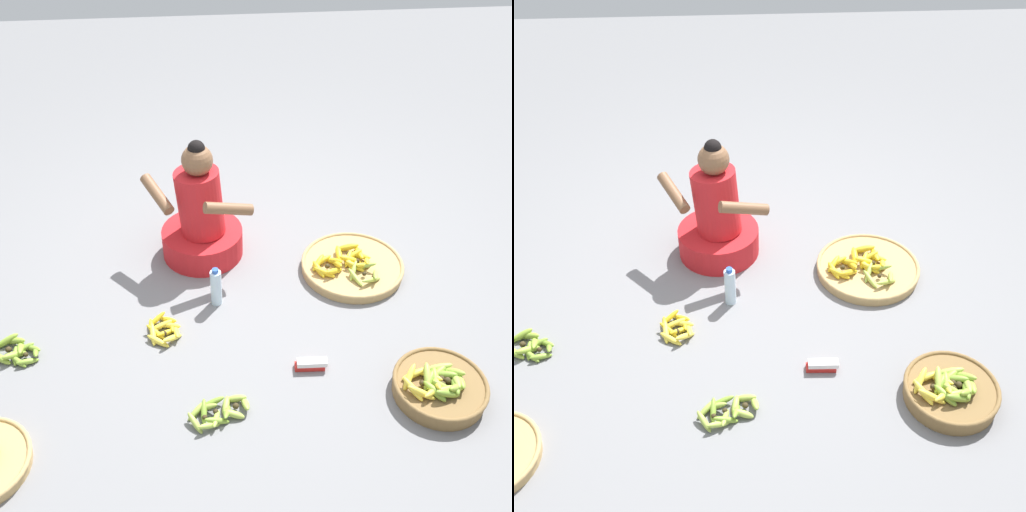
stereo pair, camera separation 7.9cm
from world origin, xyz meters
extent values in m
plane|color=slate|center=(0.00, 0.00, 0.00)|extent=(10.00, 10.00, 0.00)
cylinder|color=red|center=(-0.30, 0.30, 0.09)|extent=(0.52, 0.52, 0.18)
cylinder|color=red|center=(-0.30, 0.30, 0.39)|extent=(0.40, 0.39, 0.44)
sphere|color=brown|center=(-0.30, 0.30, 0.69)|extent=(0.19, 0.19, 0.19)
sphere|color=black|center=(-0.30, 0.30, 0.77)|extent=(0.10, 0.10, 0.10)
cylinder|color=brown|center=(-0.56, 0.29, 0.48)|extent=(0.22, 0.30, 0.16)
cylinder|color=brown|center=(-0.13, 0.09, 0.48)|extent=(0.31, 0.16, 0.16)
cylinder|color=brown|center=(0.87, -0.97, 0.04)|extent=(0.47, 0.47, 0.08)
torus|color=brown|center=(0.87, -0.97, 0.08)|extent=(0.48, 0.48, 0.02)
ellipsoid|color=#8CAD38|center=(0.96, -0.99, 0.11)|extent=(0.05, 0.15, 0.07)
ellipsoid|color=#8CAD38|center=(0.93, -0.93, 0.12)|extent=(0.13, 0.12, 0.09)
ellipsoid|color=#8CAD38|center=(0.86, -0.93, 0.11)|extent=(0.14, 0.11, 0.07)
ellipsoid|color=#8CAD38|center=(0.83, -0.97, 0.11)|extent=(0.06, 0.15, 0.07)
ellipsoid|color=#8CAD38|center=(0.86, -1.03, 0.12)|extent=(0.14, 0.11, 0.09)
ellipsoid|color=#8CAD38|center=(0.93, -1.03, 0.12)|extent=(0.14, 0.10, 0.09)
sphere|color=#382D19|center=(0.89, -0.98, 0.11)|extent=(0.04, 0.04, 0.04)
ellipsoid|color=#9EB747|center=(0.94, -0.98, 0.11)|extent=(0.06, 0.17, 0.08)
ellipsoid|color=#9EB747|center=(0.87, -0.90, 0.11)|extent=(0.16, 0.04, 0.07)
ellipsoid|color=#9EB747|center=(0.80, -0.96, 0.12)|extent=(0.06, 0.16, 0.09)
ellipsoid|color=#9EB747|center=(0.88, -1.04, 0.11)|extent=(0.17, 0.08, 0.08)
sphere|color=#382D19|center=(0.87, -0.97, 0.11)|extent=(0.03, 0.03, 0.03)
ellipsoid|color=yellow|center=(0.83, -0.99, 0.12)|extent=(0.05, 0.15, 0.09)
ellipsoid|color=yellow|center=(0.81, -0.94, 0.11)|extent=(0.13, 0.13, 0.07)
ellipsoid|color=yellow|center=(0.74, -0.92, 0.11)|extent=(0.16, 0.08, 0.06)
ellipsoid|color=yellow|center=(0.71, -0.95, 0.12)|extent=(0.11, 0.14, 0.09)
ellipsoid|color=yellow|center=(0.71, -1.02, 0.11)|extent=(0.11, 0.15, 0.08)
ellipsoid|color=yellow|center=(0.74, -1.05, 0.11)|extent=(0.15, 0.08, 0.09)
ellipsoid|color=yellow|center=(0.80, -1.04, 0.11)|extent=(0.14, 0.12, 0.07)
sphere|color=#382D19|center=(0.76, -0.98, 0.11)|extent=(0.03, 0.03, 0.03)
ellipsoid|color=olive|center=(0.92, -1.01, 0.11)|extent=(0.06, 0.15, 0.07)
ellipsoid|color=olive|center=(0.88, -0.94, 0.11)|extent=(0.15, 0.09, 0.08)
ellipsoid|color=olive|center=(0.81, -0.96, 0.11)|extent=(0.12, 0.14, 0.07)
ellipsoid|color=olive|center=(0.81, -1.04, 0.11)|extent=(0.12, 0.14, 0.07)
ellipsoid|color=olive|center=(0.87, -1.07, 0.12)|extent=(0.15, 0.05, 0.09)
sphere|color=#382D19|center=(0.86, -1.00, 0.11)|extent=(0.04, 0.04, 0.04)
cylinder|color=tan|center=(0.63, 0.03, 0.03)|extent=(0.63, 0.63, 0.05)
torus|color=tan|center=(0.63, 0.03, 0.05)|extent=(0.65, 0.65, 0.02)
ellipsoid|color=yellow|center=(0.72, 0.01, 0.08)|extent=(0.06, 0.14, 0.08)
ellipsoid|color=yellow|center=(0.69, 0.07, 0.08)|extent=(0.13, 0.11, 0.06)
ellipsoid|color=yellow|center=(0.64, 0.08, 0.08)|extent=(0.14, 0.07, 0.08)
ellipsoid|color=yellow|center=(0.61, 0.05, 0.08)|extent=(0.09, 0.14, 0.07)
ellipsoid|color=yellow|center=(0.60, 0.01, 0.08)|extent=(0.08, 0.14, 0.07)
ellipsoid|color=yellow|center=(0.63, -0.03, 0.08)|extent=(0.13, 0.09, 0.07)
ellipsoid|color=yellow|center=(0.69, -0.03, 0.08)|extent=(0.13, 0.09, 0.08)
sphere|color=#382D19|center=(0.66, 0.03, 0.08)|extent=(0.03, 0.03, 0.03)
ellipsoid|color=gold|center=(0.69, 0.10, 0.08)|extent=(0.05, 0.15, 0.06)
ellipsoid|color=gold|center=(0.62, 0.16, 0.08)|extent=(0.15, 0.05, 0.07)
ellipsoid|color=gold|center=(0.56, 0.10, 0.08)|extent=(0.04, 0.15, 0.06)
ellipsoid|color=gold|center=(0.61, 0.03, 0.09)|extent=(0.15, 0.06, 0.08)
sphere|color=#382D19|center=(0.62, 0.10, 0.08)|extent=(0.04, 0.04, 0.04)
ellipsoid|color=gold|center=(0.52, 0.00, 0.09)|extent=(0.06, 0.14, 0.09)
ellipsoid|color=gold|center=(0.51, 0.03, 0.09)|extent=(0.12, 0.13, 0.09)
ellipsoid|color=gold|center=(0.44, 0.05, 0.08)|extent=(0.15, 0.09, 0.06)
ellipsoid|color=gold|center=(0.41, 0.03, 0.08)|extent=(0.11, 0.14, 0.07)
ellipsoid|color=gold|center=(0.40, -0.03, 0.08)|extent=(0.09, 0.15, 0.06)
ellipsoid|color=gold|center=(0.43, -0.06, 0.08)|extent=(0.14, 0.10, 0.07)
ellipsoid|color=gold|center=(0.50, -0.06, 0.08)|extent=(0.14, 0.11, 0.08)
sphere|color=#382D19|center=(0.46, -0.01, 0.08)|extent=(0.03, 0.03, 0.03)
ellipsoid|color=#9EB747|center=(0.74, -0.11, 0.08)|extent=(0.07, 0.15, 0.08)
ellipsoid|color=#9EB747|center=(0.69, -0.03, 0.08)|extent=(0.15, 0.07, 0.08)
ellipsoid|color=#9EB747|center=(0.61, -0.07, 0.08)|extent=(0.09, 0.15, 0.08)
ellipsoid|color=#9EB747|center=(0.61, -0.12, 0.08)|extent=(0.09, 0.15, 0.06)
ellipsoid|color=#9EB747|center=(0.70, -0.16, 0.08)|extent=(0.15, 0.09, 0.07)
sphere|color=#382D19|center=(0.67, -0.10, 0.08)|extent=(0.03, 0.03, 0.03)
ellipsoid|color=olive|center=(-1.23, -0.52, 0.03)|extent=(0.06, 0.13, 0.07)
ellipsoid|color=olive|center=(-1.25, -0.49, 0.02)|extent=(0.12, 0.09, 0.06)
ellipsoid|color=olive|center=(-1.30, -0.48, 0.02)|extent=(0.12, 0.08, 0.05)
ellipsoid|color=olive|center=(-1.34, -0.54, 0.03)|extent=(0.04, 0.12, 0.06)
ellipsoid|color=olive|center=(-1.32, -0.57, 0.02)|extent=(0.11, 0.10, 0.05)
ellipsoid|color=olive|center=(-1.26, -0.58, 0.02)|extent=(0.13, 0.07, 0.06)
sphere|color=#382D19|center=(-1.28, -0.53, 0.03)|extent=(0.03, 0.03, 0.03)
ellipsoid|color=#8CAD38|center=(-1.32, -0.48, 0.03)|extent=(0.06, 0.15, 0.08)
ellipsoid|color=#8CAD38|center=(-1.36, -0.43, 0.03)|extent=(0.15, 0.09, 0.08)
ellipsoid|color=#8CAD38|center=(-1.40, -0.43, 0.04)|extent=(0.15, 0.08, 0.09)
ellipsoid|color=#8CAD38|center=(-1.41, -0.54, 0.03)|extent=(0.14, 0.11, 0.06)
ellipsoid|color=#8CAD38|center=(-1.34, -0.54, 0.04)|extent=(0.14, 0.12, 0.09)
sphere|color=#382D19|center=(-1.38, -0.49, 0.03)|extent=(0.03, 0.03, 0.03)
ellipsoid|color=gold|center=(-0.50, -0.38, 0.02)|extent=(0.04, 0.13, 0.05)
ellipsoid|color=gold|center=(-0.52, -0.33, 0.03)|extent=(0.12, 0.10, 0.07)
ellipsoid|color=gold|center=(-0.59, -0.33, 0.03)|extent=(0.12, 0.09, 0.08)
ellipsoid|color=gold|center=(-0.61, -0.39, 0.02)|extent=(0.05, 0.14, 0.05)
ellipsoid|color=gold|center=(-0.59, -0.43, 0.03)|extent=(0.12, 0.10, 0.08)
ellipsoid|color=gold|center=(-0.52, -0.43, 0.02)|extent=(0.13, 0.09, 0.05)
sphere|color=#382D19|center=(-0.55, -0.38, 0.02)|extent=(0.03, 0.03, 0.03)
ellipsoid|color=yellow|center=(-0.47, -0.43, 0.03)|extent=(0.06, 0.15, 0.07)
ellipsoid|color=yellow|center=(-0.51, -0.38, 0.03)|extent=(0.15, 0.09, 0.06)
ellipsoid|color=yellow|center=(-0.56, -0.38, 0.03)|extent=(0.15, 0.08, 0.06)
ellipsoid|color=yellow|center=(-0.60, -0.45, 0.03)|extent=(0.05, 0.15, 0.08)
ellipsoid|color=yellow|center=(-0.57, -0.49, 0.02)|extent=(0.14, 0.11, 0.05)
ellipsoid|color=yellow|center=(-0.49, -0.49, 0.03)|extent=(0.13, 0.12, 0.09)
sphere|color=#382D19|center=(-0.54, -0.44, 0.03)|extent=(0.03, 0.03, 0.03)
ellipsoid|color=olive|center=(-0.22, -1.01, 0.03)|extent=(0.06, 0.13, 0.08)
ellipsoid|color=olive|center=(-0.29, -0.94, 0.03)|extent=(0.14, 0.06, 0.07)
ellipsoid|color=olive|center=(-0.33, -1.00, 0.03)|extent=(0.04, 0.13, 0.08)
ellipsoid|color=olive|center=(-0.27, -1.06, 0.03)|extent=(0.13, 0.04, 0.07)
sphere|color=#382D19|center=(-0.27, -1.00, 0.03)|extent=(0.03, 0.03, 0.03)
ellipsoid|color=#9EB747|center=(-0.27, -1.04, 0.02)|extent=(0.06, 0.13, 0.06)
ellipsoid|color=#9EB747|center=(-0.32, -0.97, 0.03)|extent=(0.13, 0.05, 0.08)
ellipsoid|color=#9EB747|center=(-0.37, -0.99, 0.03)|extent=(0.12, 0.11, 0.07)
ellipsoid|color=#9EB747|center=(-0.38, -1.06, 0.03)|extent=(0.10, 0.12, 0.07)
ellipsoid|color=#9EB747|center=(-0.31, -1.08, 0.03)|extent=(0.13, 0.08, 0.07)
sphere|color=#382D19|center=(-0.33, -1.03, 0.03)|extent=(0.03, 0.03, 0.03)
ellipsoid|color=#9EB747|center=(-0.12, -0.97, 0.03)|extent=(0.05, 0.12, 0.07)
ellipsoid|color=#9EB747|center=(-0.17, -0.93, 0.02)|extent=(0.12, 0.05, 0.06)
ellipsoid|color=#9EB747|center=(-0.22, -0.97, 0.02)|extent=(0.06, 0.12, 0.05)
ellipsoid|color=#9EB747|center=(-0.18, -1.03, 0.03)|extent=(0.12, 0.06, 0.06)
sphere|color=#382D19|center=(-0.17, -0.98, 0.03)|extent=(0.03, 0.03, 0.03)
cylinder|color=silver|center=(-0.23, -0.19, 0.12)|extent=(0.07, 0.07, 0.24)
cylinder|color=#2D59B7|center=(-0.23, -0.19, 0.25)|extent=(0.04, 0.04, 0.02)
cube|color=red|center=(0.24, -0.74, 0.01)|extent=(0.16, 0.06, 0.03)
cube|color=white|center=(0.25, -0.74, 0.04)|extent=(0.16, 0.06, 0.03)
camera|label=1|loc=(-0.25, -2.92, 2.57)|focal=43.88mm
camera|label=2|loc=(-0.17, -2.93, 2.57)|focal=43.88mm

